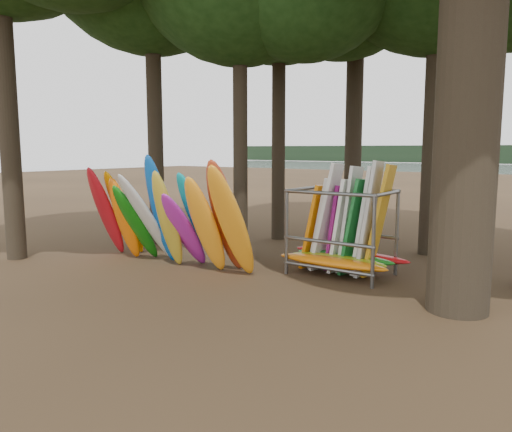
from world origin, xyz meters
The scene contains 3 objects.
ground centered at (0.00, 0.00, 0.00)m, with size 120.00×120.00×0.00m, color #47331E.
kayak_row centered at (-2.50, 0.27, 1.30)m, with size 5.61×2.10×3.16m.
storage_rack centered at (1.68, 2.18, 1.02)m, with size 3.22×1.61×2.91m.
Camera 1 is at (7.13, -9.16, 3.17)m, focal length 35.00 mm.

